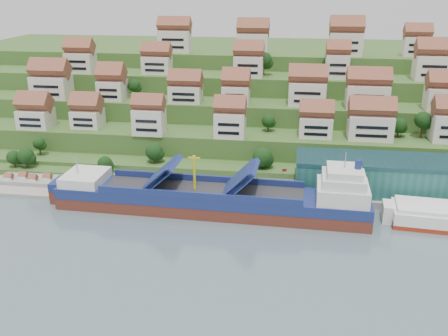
# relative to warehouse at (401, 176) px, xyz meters

# --- Properties ---
(ground) EXTENTS (300.00, 300.00, 0.00)m
(ground) POSITION_rel_warehouse_xyz_m (-52.00, -17.00, -7.20)
(ground) COLOR slate
(ground) RESTS_ON ground
(quay) EXTENTS (180.00, 14.00, 2.20)m
(quay) POSITION_rel_warehouse_xyz_m (-32.00, -2.00, -6.10)
(quay) COLOR gray
(quay) RESTS_ON ground
(pebble_beach) EXTENTS (45.00, 20.00, 1.00)m
(pebble_beach) POSITION_rel_warehouse_xyz_m (-110.00, -5.00, -6.70)
(pebble_beach) COLOR gray
(pebble_beach) RESTS_ON ground
(hillside) EXTENTS (260.00, 128.00, 31.00)m
(hillside) POSITION_rel_warehouse_xyz_m (-52.00, 86.55, 3.46)
(hillside) COLOR #2D4C1E
(hillside) RESTS_ON ground
(hillside_village) EXTENTS (154.50, 63.81, 29.18)m
(hillside_village) POSITION_rel_warehouse_xyz_m (-45.28, 43.02, 16.83)
(hillside_village) COLOR beige
(hillside_village) RESTS_ON ground
(hillside_trees) EXTENTS (136.44, 62.46, 30.76)m
(hillside_trees) POSITION_rel_warehouse_xyz_m (-55.13, 27.86, 9.44)
(hillside_trees) COLOR #153712
(hillside_trees) RESTS_ON ground
(warehouse) EXTENTS (60.00, 15.00, 10.00)m
(warehouse) POSITION_rel_warehouse_xyz_m (0.00, 0.00, 0.00)
(warehouse) COLOR #235F57
(warehouse) RESTS_ON quay
(flagpole) EXTENTS (1.28, 0.16, 8.00)m
(flagpole) POSITION_rel_warehouse_xyz_m (-33.89, -7.00, -0.32)
(flagpole) COLOR gray
(flagpole) RESTS_ON quay
(beach_huts) EXTENTS (14.40, 3.70, 2.20)m
(beach_huts) POSITION_rel_warehouse_xyz_m (-112.00, -6.25, -5.10)
(beach_huts) COLOR white
(beach_huts) RESTS_ON pebble_beach
(cargo_ship) EXTENTS (86.12, 15.86, 19.12)m
(cargo_ship) POSITION_rel_warehouse_xyz_m (-50.78, -15.90, -3.63)
(cargo_ship) COLOR #58251B
(cargo_ship) RESTS_ON ground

